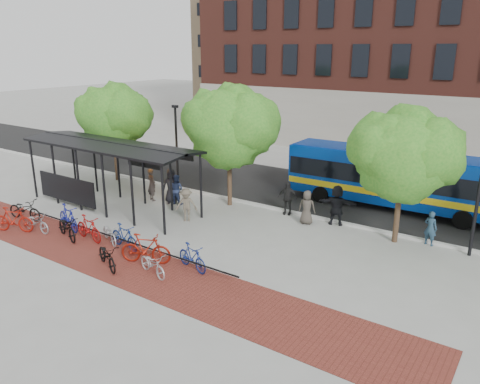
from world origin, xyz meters
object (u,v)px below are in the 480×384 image
Objects in this scene: bike_2 at (36,222)px; bike_5 at (89,228)px; bus_shelter at (108,152)px; bike_11 at (192,257)px; bike_1 at (13,220)px; bike_3 at (68,218)px; bike_7 at (124,237)px; pedestrian_1 at (152,185)px; pedestrian_4 at (287,198)px; tree_b at (231,124)px; pedestrian_2 at (176,189)px; bike_4 at (67,227)px; bike_9 at (146,249)px; tree_c at (406,152)px; lamp_post_right at (479,192)px; pedestrian_3 at (186,205)px; lamp_post_left at (177,146)px; pedestrian_6 at (307,207)px; tree_a at (114,115)px; bike_6 at (110,233)px; pedestrian_7 at (430,228)px; bike_10 at (153,264)px; pedestrian_0 at (171,186)px; bike_0 at (25,209)px; bike_8 at (107,256)px; pedestrian_5 at (337,205)px.

bike_5 is at bearing -77.92° from bike_2.
bus_shelter is 9.46m from bike_11.
bike_1 is 0.99× the size of bike_3.
bike_2 is 0.97× the size of bike_7.
pedestrian_1 is 1.04× the size of pedestrian_4.
tree_b is 4.73m from pedestrian_2.
bike_4 is (2.75, 0.90, -0.07)m from bike_1.
bike_9 is at bearing 115.05° from pedestrian_2.
tree_c is 3.55× the size of pedestrian_2.
pedestrian_3 is (-12.33, -3.52, -1.91)m from lamp_post_right.
pedestrian_6 is (8.76, -0.52, -1.90)m from lamp_post_left.
bus_shelter is at bearing 82.73° from bike_11.
pedestrian_6 is (8.91, 7.04, 0.24)m from bike_3.
bike_2 is (-17.17, -8.58, -2.28)m from lamp_post_right.
tree_a is 3.37× the size of pedestrian_1.
bus_shelter reaches higher than bike_6.
pedestrian_4 is at bearing 7.34° from tree_b.
pedestrian_2 is at bearing 21.95° from pedestrian_7.
lamp_post_right is (2.91, 0.25, -1.31)m from tree_c.
pedestrian_2 is at bearing 50.57° from bike_10.
bike_11 is 8.15m from pedestrian_2.
pedestrian_7 is (13.21, 2.00, -0.19)m from pedestrian_0.
bike_9 is at bearing -81.11° from bike_3.
bike_2 is 7.01m from pedestrian_3.
bike_10 is (9.54, -0.74, -0.09)m from bike_0.
bike_7 is 1.09× the size of pedestrian_2.
lamp_post_left reaches higher than pedestrian_3.
bike_6 is (2.64, -7.49, -2.30)m from lamp_post_left.
bus_shelter is 6.64m from tree_b.
bike_8 is 0.95× the size of pedestrian_5.
tree_c is 3.51× the size of pedestrian_6.
tree_b is 9.29m from bike_3.
lamp_post_left is at bearing 180.00° from lamp_post_right.
tree_b is 1.09× the size of tree_c.
bike_9 reaches higher than bike_1.
bike_1 is 13.21m from pedestrian_4.
bike_4 is 12.57m from pedestrian_5.
pedestrian_0 reaches higher than bike_5.
bike_4 is 3.92m from bike_8.
tree_a reaches higher than bike_6.
tree_b reaches higher than pedestrian_4.
bike_4 is 1.02× the size of pedestrian_5.
pedestrian_4 is at bearing 14.82° from bike_11.
tree_b is at bearing -156.42° from pedestrian_2.
tree_a is 3.06× the size of bike_3.
bike_2 is 0.89× the size of pedestrian_5.
bus_shelter is at bearing 41.21° from bike_4.
tree_a is 3.98× the size of pedestrian_7.
tree_c reaches higher than bike_11.
pedestrian_4 is 1.04× the size of pedestrian_6.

